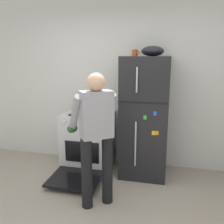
# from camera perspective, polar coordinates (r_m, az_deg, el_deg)

# --- Properties ---
(kitchen_wall_back) EXTENTS (6.00, 0.10, 2.70)m
(kitchen_wall_back) POSITION_cam_1_polar(r_m,az_deg,el_deg) (4.03, 2.13, 6.77)
(kitchen_wall_back) COLOR silver
(kitchen_wall_back) RESTS_ON ground
(refrigerator) EXTENTS (0.68, 0.72, 1.78)m
(refrigerator) POSITION_cam_1_polar(r_m,az_deg,el_deg) (3.68, 7.69, -1.22)
(refrigerator) COLOR black
(refrigerator) RESTS_ON ground
(stove_range) EXTENTS (0.76, 1.22, 0.90)m
(stove_range) POSITION_cam_1_polar(r_m,az_deg,el_deg) (3.97, -5.54, -6.86)
(stove_range) COLOR silver
(stove_range) RESTS_ON ground
(person_cook) EXTENTS (0.64, 0.66, 1.60)m
(person_cook) POSITION_cam_1_polar(r_m,az_deg,el_deg) (2.84, -3.83, -4.00)
(person_cook) COLOR black
(person_cook) RESTS_ON ground
(red_pot) EXTENTS (0.34, 0.24, 0.12)m
(red_pot) POSITION_cam_1_polar(r_m,az_deg,el_deg) (3.75, -3.56, 0.36)
(red_pot) COLOR orange
(red_pot) RESTS_ON stove_range
(coffee_mug) EXTENTS (0.11, 0.08, 0.10)m
(coffee_mug) POSITION_cam_1_polar(r_m,az_deg,el_deg) (3.64, 5.37, 13.57)
(coffee_mug) COLOR #B24C1E
(coffee_mug) RESTS_ON refrigerator
(pepper_mill) EXTENTS (0.05, 0.05, 0.16)m
(pepper_mill) POSITION_cam_1_polar(r_m,az_deg,el_deg) (4.13, -8.67, 1.61)
(pepper_mill) COLOR brown
(pepper_mill) RESTS_ON stove_range
(mixing_bowl) EXTENTS (0.32, 0.32, 0.14)m
(mixing_bowl) POSITION_cam_1_polar(r_m,az_deg,el_deg) (3.57, 9.48, 13.86)
(mixing_bowl) COLOR black
(mixing_bowl) RESTS_ON refrigerator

